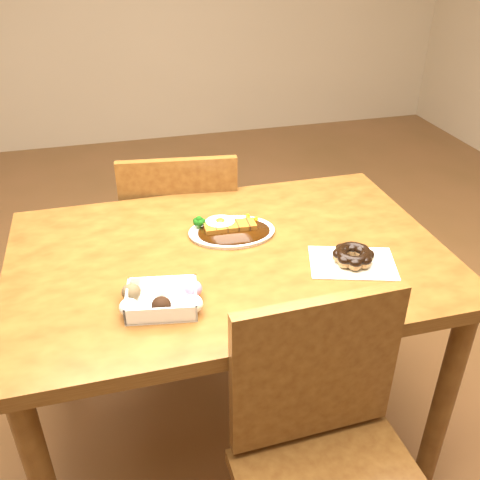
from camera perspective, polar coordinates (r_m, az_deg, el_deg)
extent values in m
plane|color=brown|center=(1.99, -0.95, -19.91)|extent=(6.00, 6.00, 0.00)
cube|color=#532B10|center=(1.49, -1.19, -2.00)|extent=(1.20, 0.80, 0.04)
cylinder|color=#532B10|center=(1.70, 20.79, -16.14)|extent=(0.06, 0.06, 0.71)
cylinder|color=#532B10|center=(1.98, -19.10, -8.00)|extent=(0.06, 0.06, 0.71)
cylinder|color=#532B10|center=(2.13, 10.96, -3.55)|extent=(0.06, 0.06, 0.71)
cube|color=#532B10|center=(2.15, -6.24, -0.42)|extent=(0.47, 0.47, 0.04)
cylinder|color=#532B10|center=(2.42, -2.06, -2.61)|extent=(0.04, 0.04, 0.41)
cylinder|color=#532B10|center=(2.42, -10.12, -3.15)|extent=(0.04, 0.04, 0.41)
cylinder|color=#532B10|center=(2.14, -1.15, -7.62)|extent=(0.04, 0.04, 0.41)
cylinder|color=#532B10|center=(2.14, -10.32, -8.24)|extent=(0.04, 0.04, 0.41)
cube|color=#532B10|center=(1.86, -6.44, 2.84)|extent=(0.40, 0.08, 0.40)
cube|color=#532B10|center=(1.25, 8.08, -13.62)|extent=(0.40, 0.04, 0.40)
ellipsoid|color=white|center=(1.57, -0.88, 0.85)|extent=(0.26, 0.20, 0.01)
ellipsoid|color=black|center=(1.55, -0.65, 0.88)|extent=(0.22, 0.17, 0.01)
cube|color=#6B380C|center=(1.56, -1.06, 1.43)|extent=(0.15, 0.06, 0.02)
ellipsoid|color=white|center=(1.57, -2.12, 2.00)|extent=(0.09, 0.08, 0.01)
ellipsoid|color=#FFB214|center=(1.57, -2.12, 2.03)|extent=(0.03, 0.03, 0.02)
cube|color=white|center=(1.29, -8.34, -6.28)|extent=(0.19, 0.15, 0.04)
ellipsoid|color=beige|center=(1.27, -11.75, -7.06)|extent=(0.05, 0.05, 0.04)
ellipsoid|color=black|center=(1.26, -8.40, -6.94)|extent=(0.05, 0.05, 0.04)
ellipsoid|color=beige|center=(1.26, -5.02, -6.80)|extent=(0.05, 0.05, 0.04)
ellipsoid|color=black|center=(1.31, -11.53, -5.47)|extent=(0.05, 0.05, 0.04)
ellipsoid|color=beige|center=(1.31, -8.31, -5.35)|extent=(0.05, 0.05, 0.04)
ellipsoid|color=pink|center=(1.30, -5.06, -5.21)|extent=(0.05, 0.05, 0.04)
cube|color=silver|center=(1.47, 11.89, -2.39)|extent=(0.26, 0.22, 0.00)
torus|color=olive|center=(1.46, 11.97, -1.74)|extent=(0.14, 0.14, 0.04)
torus|color=black|center=(1.45, 12.01, -1.41)|extent=(0.12, 0.12, 0.03)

